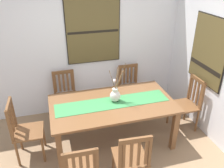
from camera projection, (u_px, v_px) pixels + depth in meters
name	position (u px, v px, depth m)	size (l,w,h in m)	color
wall_back	(85.00, 43.00, 4.32)	(6.40, 0.12, 2.70)	silver
dining_table	(112.00, 108.00, 3.66)	(1.91, 1.04, 0.74)	brown
table_runner	(112.00, 103.00, 3.62)	(1.76, 0.36, 0.01)	#388447
centerpiece_vase	(115.00, 95.00, 3.60)	(0.24, 0.29, 0.63)	silver
chair_1	(188.00, 103.00, 4.07)	(0.43, 0.43, 0.96)	brown
chair_2	(131.00, 158.00, 2.94)	(0.45, 0.45, 0.93)	brown
chair_3	(130.00, 86.00, 4.65)	(0.42, 0.42, 0.90)	brown
chair_4	(65.00, 94.00, 4.35)	(0.42, 0.42, 0.92)	brown
chair_5	(24.00, 130.00, 3.42)	(0.44, 0.44, 0.97)	brown
painting_on_back_wall	(93.00, 30.00, 4.19)	(0.99, 0.05, 1.21)	black
painting_on_side_wall	(209.00, 51.00, 3.72)	(0.05, 0.84, 1.11)	black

